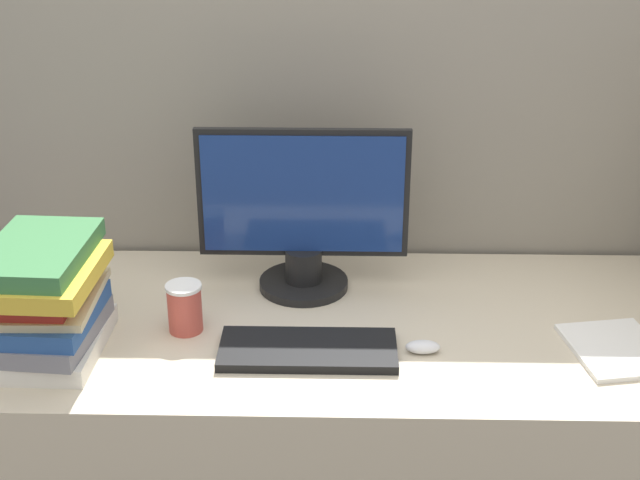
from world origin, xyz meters
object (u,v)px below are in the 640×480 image
Objects in this scene: book_stack at (44,301)px; keyboard at (309,350)px; mouse at (424,347)px; monitor at (304,219)px; coffee_cup at (185,308)px.

keyboard is at bearing 0.77° from book_stack.
mouse is 0.80m from book_stack.
mouse is (0.27, -0.30, -0.17)m from monitor.
monitor is 0.62m from book_stack.
monitor is 0.43m from mouse.
coffee_cup is (-0.52, 0.08, 0.04)m from mouse.
monitor is 0.36m from coffee_cup.
book_stack is (-0.55, -0.01, 0.11)m from keyboard.
coffee_cup is (-0.28, 0.09, 0.05)m from keyboard.
coffee_cup reaches higher than keyboard.
mouse is 0.53m from coffee_cup.
monitor is 0.35m from keyboard.
coffee_cup is at bearing 161.11° from keyboard.
monitor reaches higher than keyboard.
mouse reaches higher than keyboard.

